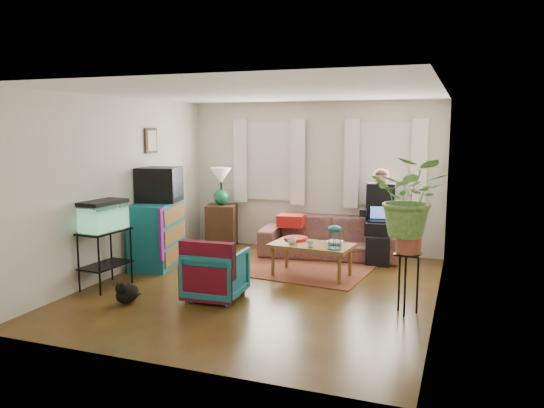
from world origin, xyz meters
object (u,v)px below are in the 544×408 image
at_px(coffee_table, 311,260).
at_px(dresser, 157,234).
at_px(sofa, 329,231).
at_px(armchair, 216,271).
at_px(plant_stand, 407,283).
at_px(aquarium_stand, 106,259).
at_px(side_table, 222,225).

bearing_deg(coffee_table, dresser, -169.27).
relative_size(sofa, dresser, 2.04).
bearing_deg(armchair, coffee_table, -124.72).
xyz_separation_m(sofa, plant_stand, (1.52, -2.38, -0.08)).
relative_size(aquarium_stand, plant_stand, 1.09).
bearing_deg(sofa, side_table, 169.46).
distance_m(dresser, aquarium_stand, 1.27).
height_order(side_table, armchair, side_table).
xyz_separation_m(sofa, aquarium_stand, (-2.42, -2.74, -0.05)).
distance_m(sofa, armchair, 2.77).
height_order(coffee_table, plant_stand, plant_stand).
xyz_separation_m(dresser, plant_stand, (3.93, -0.91, -0.14)).
bearing_deg(plant_stand, armchair, -173.65).
distance_m(sofa, aquarium_stand, 3.66).
bearing_deg(coffee_table, side_table, 151.96).
relative_size(sofa, plant_stand, 3.13).
height_order(sofa, side_table, sofa).
bearing_deg(plant_stand, aquarium_stand, -174.80).
height_order(sofa, aquarium_stand, sofa).
bearing_deg(aquarium_stand, side_table, 87.72).
height_order(dresser, aquarium_stand, dresser).
xyz_separation_m(side_table, plant_stand, (3.59, -2.54, -0.01)).
bearing_deg(plant_stand, side_table, 144.78).
height_order(aquarium_stand, plant_stand, aquarium_stand).
relative_size(armchair, plant_stand, 0.97).
bearing_deg(coffee_table, plant_stand, -31.69).
relative_size(sofa, aquarium_stand, 2.88).
height_order(side_table, dresser, dresser).
xyz_separation_m(armchair, plant_stand, (2.34, 0.26, 0.01)).
height_order(side_table, plant_stand, side_table).
relative_size(aquarium_stand, armchair, 1.12).
bearing_deg(aquarium_stand, sofa, 53.16).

